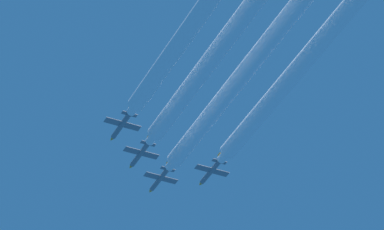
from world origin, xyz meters
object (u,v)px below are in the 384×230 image
Objects in this scene: jet_right_wingman at (210,172)px; jet_outer_left at (121,126)px; jet_lead at (160,179)px; jet_left_wingman at (140,154)px.

jet_right_wingman is 27.00m from jet_outer_left.
jet_lead reaches higher than jet_right_wingman.
jet_outer_left is at bearing -132.50° from jet_left_wingman.
jet_right_wingman is at bearing -45.50° from jet_lead.
jet_right_wingman is (8.70, -8.85, -0.93)m from jet_lead.
jet_outer_left is at bearing -160.58° from jet_right_wingman.
jet_right_wingman is at bearing 0.53° from jet_left_wingman.
jet_lead is 1.00× the size of jet_left_wingman.
jet_right_wingman reaches higher than jet_left_wingman.
jet_lead is 12.58m from jet_left_wingman.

